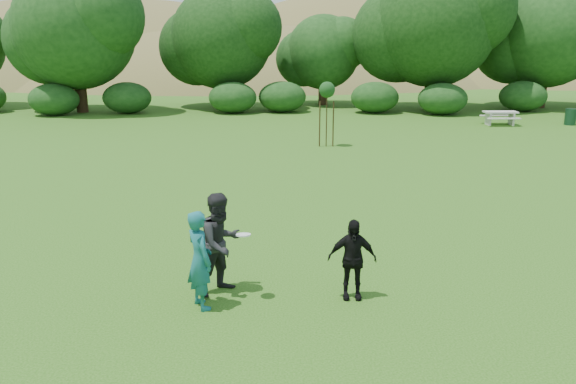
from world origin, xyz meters
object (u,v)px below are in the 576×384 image
player_grey (221,243)px  player_black (352,259)px  trash_can_near (570,117)px  picnic_table (500,116)px  player_teal (200,260)px  sapling (327,92)px

player_grey → player_black: size_ratio=1.27×
trash_can_near → picnic_table: trash_can_near is taller
trash_can_near → picnic_table: bearing=179.5°
player_grey → trash_can_near: bearing=6.9°
player_teal → player_black: size_ratio=1.18×
player_grey → sapling: (3.21, 14.83, 1.45)m
player_grey → sapling: sapling is taller
sapling → player_teal: bearing=-102.9°
player_grey → trash_can_near: size_ratio=2.15×
player_grey → sapling: 15.24m
sapling → picnic_table: (10.18, 6.21, -1.90)m
player_grey → picnic_table: bearing=13.9°
player_black → trash_can_near: player_black is taller
player_grey → picnic_table: 24.94m
player_teal → sapling: 15.92m
trash_can_near → player_grey: bearing=-129.5°
player_teal → sapling: bearing=-43.5°
player_teal → picnic_table: 25.64m
player_grey → player_black: player_grey is taller
player_teal → sapling: size_ratio=0.63×
sapling → picnic_table: size_ratio=1.58×
player_teal → player_black: (2.73, 0.32, -0.14)m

